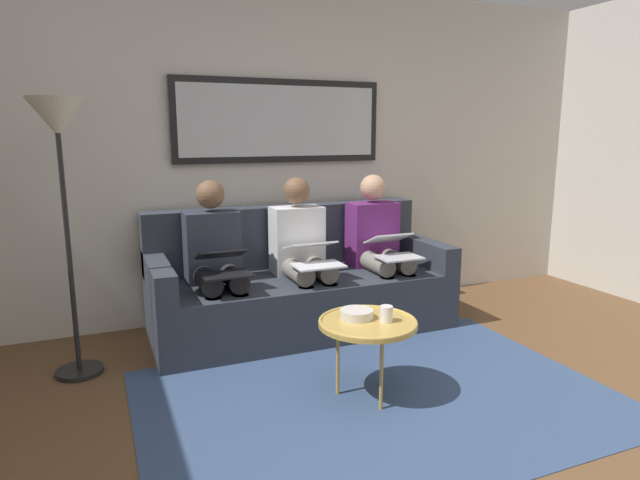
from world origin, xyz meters
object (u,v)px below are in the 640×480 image
at_px(laptop_silver, 393,246).
at_px(standing_lamp, 59,149).
at_px(coffee_table, 368,324).
at_px(person_right, 216,258).
at_px(laptop_black, 223,263).
at_px(couch, 299,287).
at_px(framed_mirror, 280,121).
at_px(person_left, 378,244).
at_px(laptop_white, 314,254).
at_px(person_middle, 302,250).
at_px(bowl, 357,314).
at_px(cup, 386,314).

distance_m(laptop_silver, standing_lamp, 2.31).
bearing_deg(coffee_table, person_right, -62.87).
distance_m(laptop_black, standing_lamp, 1.18).
xyz_separation_m(couch, framed_mirror, (0.00, -0.39, 1.24)).
xyz_separation_m(person_left, standing_lamp, (2.19, 0.20, 0.76)).
distance_m(framed_mirror, laptop_silver, 1.31).
height_order(couch, person_left, person_left).
xyz_separation_m(coffee_table, standing_lamp, (1.50, -0.95, 0.94)).
height_order(person_left, laptop_black, person_left).
bearing_deg(framed_mirror, standing_lamp, 22.94).
distance_m(framed_mirror, standing_lamp, 1.69).
relative_size(couch, coffee_table, 4.03).
bearing_deg(laptop_silver, laptop_white, 0.72).
relative_size(laptop_silver, person_middle, 0.34).
bearing_deg(person_middle, person_left, 180.00).
xyz_separation_m(laptop_white, person_right, (0.64, -0.24, -0.02)).
height_order(coffee_table, laptop_white, laptop_white).
height_order(couch, laptop_silver, couch).
xyz_separation_m(bowl, laptop_black, (0.55, -0.84, 0.16)).
height_order(couch, cup, couch).
bearing_deg(standing_lamp, laptop_silver, 179.20).
bearing_deg(person_middle, framed_mirror, -90.00).
xyz_separation_m(person_right, standing_lamp, (0.91, 0.20, 0.76)).
xyz_separation_m(cup, bowl, (0.12, -0.11, -0.02)).
bearing_deg(bowl, standing_lamp, -31.02).
relative_size(coffee_table, person_left, 0.48).
relative_size(framed_mirror, coffee_table, 3.08).
bearing_deg(laptop_black, person_left, -169.45).
bearing_deg(cup, laptop_silver, -121.93).
relative_size(cup, bowl, 0.48).
relative_size(cup, person_right, 0.08).
xyz_separation_m(framed_mirror, standing_lamp, (1.55, 0.66, -0.18)).
height_order(framed_mirror, person_middle, framed_mirror).
bearing_deg(person_middle, laptop_black, 20.43).
bearing_deg(standing_lamp, laptop_white, 178.57).
distance_m(couch, person_middle, 0.31).
distance_m(coffee_table, laptop_silver, 1.17).
bearing_deg(coffee_table, person_left, -121.04).
relative_size(framed_mirror, cup, 18.71).
distance_m(bowl, standing_lamp, 1.93).
height_order(coffee_table, person_right, person_right).
xyz_separation_m(framed_mirror, person_left, (-0.64, 0.46, -0.94)).
relative_size(cup, standing_lamp, 0.05).
distance_m(person_left, laptop_white, 0.68).
bearing_deg(standing_lamp, bowl, 148.98).
height_order(coffee_table, person_left, person_left).
relative_size(couch, framed_mirror, 1.31).
bearing_deg(laptop_silver, laptop_black, 0.39).
height_order(coffee_table, cup, cup).
xyz_separation_m(person_left, person_middle, (0.64, 0.00, 0.00)).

